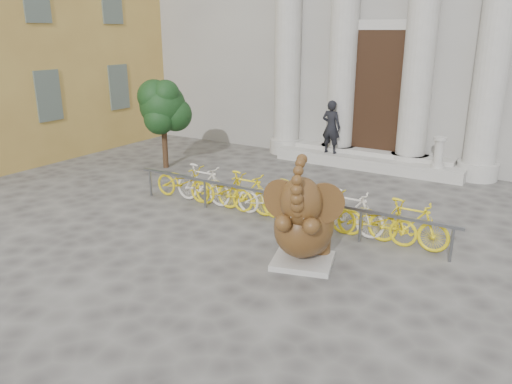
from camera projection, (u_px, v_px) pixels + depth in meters
The scene contains 7 objects.
ground at pixel (177, 290), 8.44m from camera, with size 80.00×80.00×0.00m, color #474442.
entrance_steps at pixel (368, 161), 16.00m from camera, with size 6.00×1.20×0.36m, color #A8A59E.
elephant_statue at pixel (304, 225), 9.12m from camera, with size 1.45×1.74×2.20m.
bike_rack at pixel (281, 199), 11.43m from camera, with size 8.00×0.53×1.00m.
tree at pixel (163, 107), 15.36m from camera, with size 1.60×1.46×2.78m.
pedestrian at pixel (331, 127), 16.09m from camera, with size 0.63×0.41×1.72m, color black.
balustrade_post at pixel (439, 154), 14.47m from camera, with size 0.37×0.37×0.90m.
Camera 1 is at (5.07, -5.70, 4.20)m, focal length 35.00 mm.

